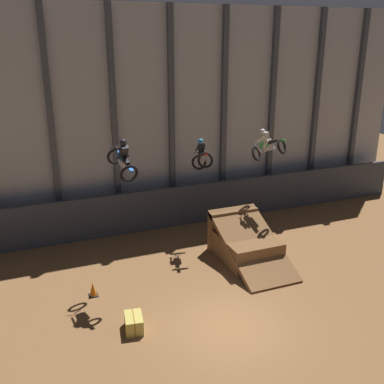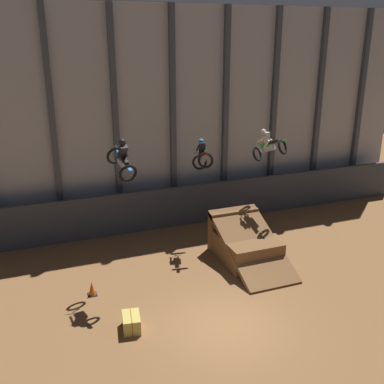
{
  "view_description": "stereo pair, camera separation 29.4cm",
  "coord_description": "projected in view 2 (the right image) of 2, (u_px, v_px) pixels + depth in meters",
  "views": [
    {
      "loc": [
        -6.25,
        -11.98,
        9.7
      ],
      "look_at": [
        0.83,
        5.63,
        3.14
      ],
      "focal_mm": 42.0,
      "sensor_mm": 36.0,
      "label": 1
    },
    {
      "loc": [
        -5.97,
        -12.09,
        9.7
      ],
      "look_at": [
        0.83,
        5.63,
        3.14
      ],
      "focal_mm": 42.0,
      "sensor_mm": 36.0,
      "label": 2
    }
  ],
  "objects": [
    {
      "name": "arena_back_wall",
      "position": [
        144.0,
        120.0,
        23.19
      ],
      "size": [
        32.0,
        0.4,
        11.31
      ],
      "color": "#A3A8B2",
      "rests_on": "ground_plane"
    },
    {
      "name": "hay_bale_trackside",
      "position": [
        131.0,
        322.0,
        15.66
      ],
      "size": [
        0.74,
        0.99,
        0.57
      ],
      "rotation": [
        0.0,
        0.0,
        1.41
      ],
      "color": "#CCB751",
      "rests_on": "ground_plane"
    },
    {
      "name": "dirt_ramp",
      "position": [
        244.0,
        243.0,
        20.68
      ],
      "size": [
        2.44,
        4.46,
        2.1
      ],
      "color": "brown",
      "rests_on": "ground_plane"
    },
    {
      "name": "rider_bike_left_air",
      "position": [
        122.0,
        159.0,
        17.11
      ],
      "size": [
        0.94,
        1.89,
        1.62
      ],
      "rotation": [
        0.27,
        0.0,
        0.13
      ],
      "color": "black"
    },
    {
      "name": "rider_bike_right_air",
      "position": [
        268.0,
        146.0,
        21.25
      ],
      "size": [
        1.52,
        1.8,
        1.66
      ],
      "rotation": [
        -0.39,
        0.0,
        0.57
      ],
      "color": "black"
    },
    {
      "name": "lower_barrier",
      "position": [
        153.0,
        210.0,
        23.66
      ],
      "size": [
        31.36,
        0.2,
        2.19
      ],
      "color": "#383D47",
      "rests_on": "ground_plane"
    },
    {
      "name": "traffic_cone_near_ramp",
      "position": [
        92.0,
        289.0,
        17.76
      ],
      "size": [
        0.36,
        0.36,
        0.58
      ],
      "color": "black",
      "rests_on": "ground_plane"
    },
    {
      "name": "rider_bike_center_air",
      "position": [
        202.0,
        157.0,
        21.04
      ],
      "size": [
        1.01,
        1.77,
        1.64
      ],
      "rotation": [
        -0.33,
        0.0,
        -0.18
      ],
      "color": "black"
    },
    {
      "name": "ground_plane",
      "position": [
        227.0,
        327.0,
        15.86
      ],
      "size": [
        60.0,
        60.0,
        0.0
      ],
      "primitive_type": "plane",
      "color": "brown"
    }
  ]
}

